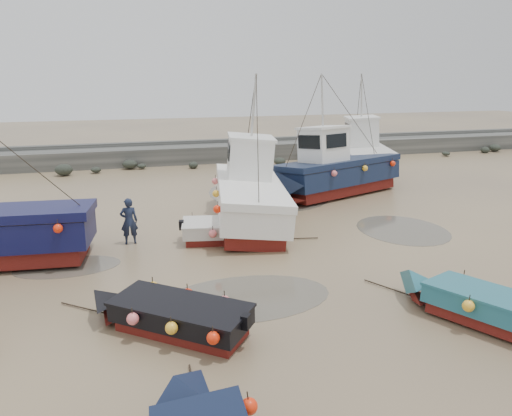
% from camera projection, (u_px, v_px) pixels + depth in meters
% --- Properties ---
extents(ground, '(120.00, 120.00, 0.00)m').
position_uv_depth(ground, '(322.00, 274.00, 16.04)').
color(ground, '#957F59').
rests_on(ground, ground).
extents(seawall, '(60.00, 4.92, 1.50)m').
position_uv_depth(seawall, '(201.00, 153.00, 36.27)').
color(seawall, '#60605B').
rests_on(seawall, ground).
extents(puddle_a, '(4.99, 4.99, 0.01)m').
position_uv_depth(puddle_a, '(246.00, 297.00, 14.34)').
color(puddle_a, '#554F43').
rests_on(puddle_a, ground).
extents(puddle_b, '(3.58, 3.58, 0.01)m').
position_uv_depth(puddle_b, '(402.00, 230.00, 20.57)').
color(puddle_b, '#554F43').
rests_on(puddle_b, ground).
extents(puddle_c, '(3.44, 3.44, 0.01)m').
position_uv_depth(puddle_c, '(68.00, 267.00, 16.61)').
color(puddle_c, '#554F43').
rests_on(puddle_c, ground).
extents(puddle_d, '(6.34, 6.34, 0.01)m').
position_uv_depth(puddle_d, '(268.00, 193.00, 26.88)').
color(puddle_d, '#554F43').
rests_on(puddle_d, ground).
extents(dinghy_2, '(3.49, 5.59, 1.43)m').
position_uv_depth(dinghy_2, '(486.00, 303.00, 12.76)').
color(dinghy_2, maroon).
rests_on(dinghy_2, ground).
extents(dinghy_4, '(4.78, 4.22, 1.43)m').
position_uv_depth(dinghy_4, '(168.00, 310.00, 12.36)').
color(dinghy_4, maroon).
rests_on(dinghy_4, ground).
extents(dinghy_5, '(5.25, 2.36, 1.43)m').
position_uv_depth(dinghy_5, '(233.00, 227.00, 19.00)').
color(dinghy_5, maroon).
rests_on(dinghy_5, ground).
extents(cabin_boat_1, '(4.36, 11.01, 6.22)m').
position_uv_depth(cabin_boat_1, '(246.00, 191.00, 21.62)').
color(cabin_boat_1, maroon).
rests_on(cabin_boat_1, ground).
extents(cabin_boat_2, '(10.17, 5.51, 6.22)m').
position_uv_depth(cabin_boat_2, '(330.00, 171.00, 25.98)').
color(cabin_boat_2, maroon).
rests_on(cabin_boat_2, ground).
extents(cabin_boat_3, '(4.55, 9.16, 6.22)m').
position_uv_depth(cabin_boat_3, '(363.00, 153.00, 31.52)').
color(cabin_boat_3, maroon).
rests_on(cabin_boat_3, ground).
extents(person, '(0.65, 0.43, 1.78)m').
position_uv_depth(person, '(131.00, 243.00, 18.90)').
color(person, '#1A2238').
rests_on(person, ground).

